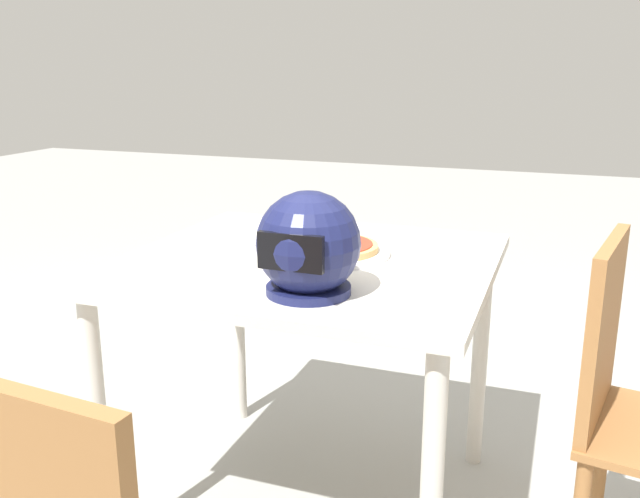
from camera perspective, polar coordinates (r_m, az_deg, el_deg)
dining_table at (r=1.92m, az=-0.89°, el=-3.54°), size 0.99×0.92×0.77m
pizza_plate at (r=1.93m, az=0.88°, el=-0.26°), size 0.34×0.34×0.01m
pizza at (r=1.92m, az=0.93°, el=0.22°), size 0.27×0.27×0.05m
motorcycle_helmet at (r=1.57m, az=-0.99°, el=0.27°), size 0.24×0.24×0.24m
chair_side at (r=1.85m, az=24.85°, el=-11.60°), size 0.46×0.46×0.90m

